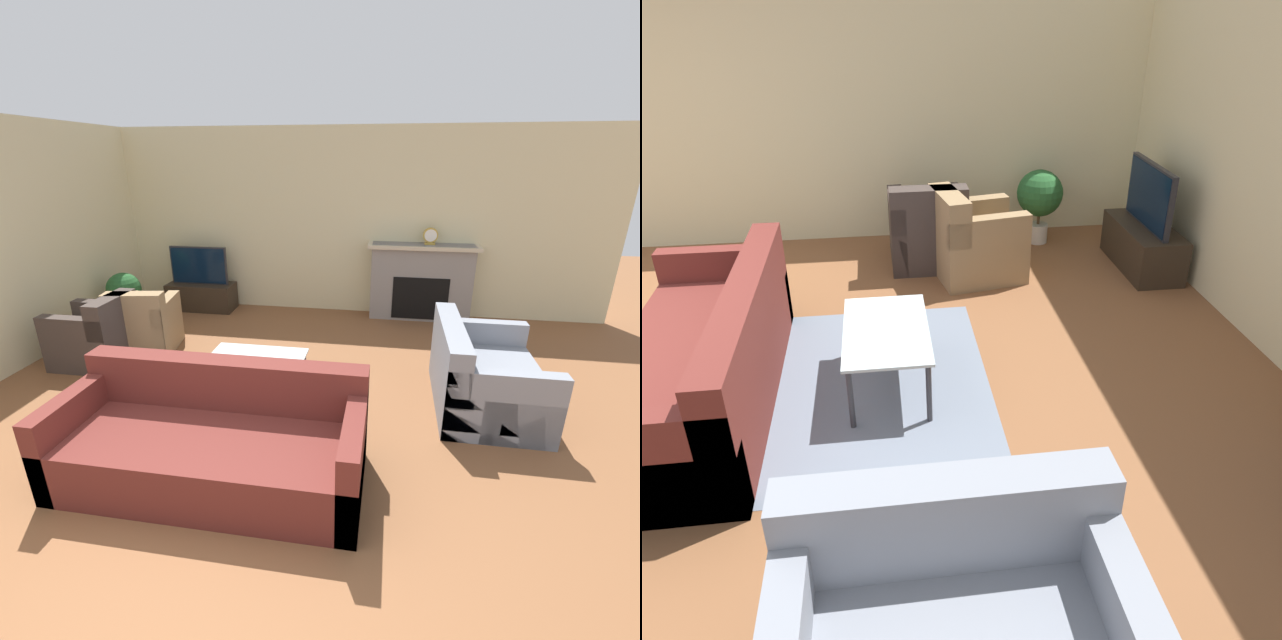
# 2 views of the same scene
# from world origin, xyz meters

# --- Properties ---
(wall_left) EXTENTS (0.06, 7.88, 2.70)m
(wall_left) POSITION_xyz_m (-2.90, 2.44, 1.35)
(wall_left) COLOR beige
(wall_left) RESTS_ON ground_plane
(area_rug) EXTENTS (2.14, 1.76, 0.00)m
(area_rug) POSITION_xyz_m (-0.02, 1.92, 0.00)
(area_rug) COLOR slate
(area_rug) RESTS_ON ground_plane
(tv_stand) EXTENTS (1.03, 0.45, 0.42)m
(tv_stand) POSITION_xyz_m (-1.69, 4.58, 0.21)
(tv_stand) COLOR #2D2319
(tv_stand) RESTS_ON ground_plane
(tv) EXTENTS (0.90, 0.06, 0.58)m
(tv) POSITION_xyz_m (-1.69, 4.58, 0.71)
(tv) COLOR #232328
(tv) RESTS_ON tv_stand
(couch_sectional) EXTENTS (2.22, 0.93, 0.82)m
(couch_sectional) POSITION_xyz_m (0.01, 0.95, 0.29)
(couch_sectional) COLOR #5B231E
(couch_sectional) RESTS_ON ground_plane
(armchair_by_window) EXTENTS (0.79, 0.71, 0.82)m
(armchair_by_window) POSITION_xyz_m (-2.09, 2.56, 0.30)
(armchair_by_window) COLOR #3D332D
(armchair_by_window) RESTS_ON ground_plane
(armchair_accent) EXTENTS (0.79, 0.86, 0.82)m
(armchair_accent) POSITION_xyz_m (-1.70, 2.96, 0.31)
(armchair_accent) COLOR #8C704C
(armchair_accent) RESTS_ON ground_plane
(coffee_table) EXTENTS (0.94, 0.56, 0.44)m
(coffee_table) POSITION_xyz_m (-0.02, 2.11, 0.39)
(coffee_table) COLOR #333338
(coffee_table) RESTS_ON ground_plane
(potted_plant) EXTENTS (0.47, 0.47, 0.76)m
(potted_plant) POSITION_xyz_m (-2.46, 3.75, 0.50)
(potted_plant) COLOR beige
(potted_plant) RESTS_ON ground_plane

